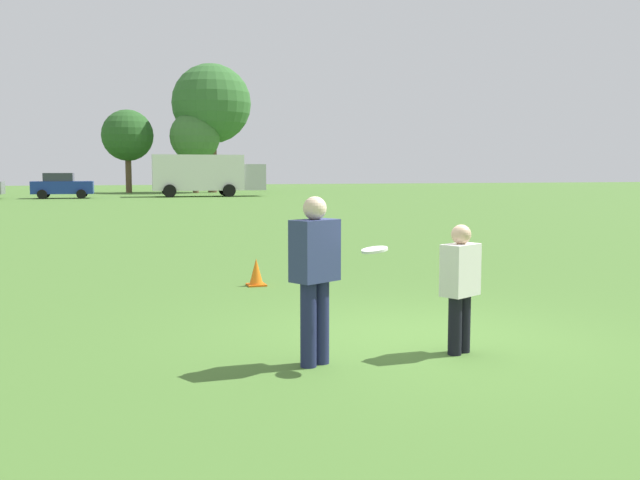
# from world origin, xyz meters

# --- Properties ---
(ground_plane) EXTENTS (183.94, 183.94, 0.00)m
(ground_plane) POSITION_xyz_m (0.00, 0.00, 0.00)
(ground_plane) COLOR #47702D
(player_thrower) EXTENTS (0.56, 0.47, 1.75)m
(player_thrower) POSITION_xyz_m (-1.46, -0.81, 0.98)
(player_thrower) COLOR #1E234C
(player_thrower) RESTS_ON ground
(player_defender) EXTENTS (0.50, 0.42, 1.42)m
(player_defender) POSITION_xyz_m (0.19, -0.83, 0.79)
(player_defender) COLOR black
(player_defender) RESTS_ON ground
(frisbee) EXTENTS (0.27, 0.27, 0.07)m
(frisbee) POSITION_xyz_m (-0.91, -1.06, 1.21)
(frisbee) COLOR white
(traffic_cone) EXTENTS (0.32, 0.32, 0.48)m
(traffic_cone) POSITION_xyz_m (-1.00, 4.29, 0.23)
(traffic_cone) COLOR #D8590C
(traffic_cone) RESTS_ON ground
(parked_car_center) EXTENTS (4.27, 2.34, 1.82)m
(parked_car_center) POSITION_xyz_m (-6.32, 45.98, 0.92)
(parked_car_center) COLOR navy
(parked_car_center) RESTS_ON ground
(box_truck) EXTENTS (8.58, 3.22, 3.18)m
(box_truck) POSITION_xyz_m (4.11, 46.62, 1.75)
(box_truck) COLOR white
(box_truck) RESTS_ON ground
(tree_east_birch) EXTENTS (4.54, 4.54, 7.38)m
(tree_east_birch) POSITION_xyz_m (-1.29, 57.41, 5.07)
(tree_east_birch) COLOR brown
(tree_east_birch) RESTS_ON ground
(tree_east_oak) EXTENTS (4.43, 4.43, 7.20)m
(tree_east_oak) POSITION_xyz_m (4.39, 55.29, 4.95)
(tree_east_oak) COLOR brown
(tree_east_oak) RESTS_ON ground
(tree_far_east_pine) EXTENTS (7.10, 7.10, 11.54)m
(tree_far_east_pine) POSITION_xyz_m (6.04, 56.33, 7.94)
(tree_far_east_pine) COLOR brown
(tree_far_east_pine) RESTS_ON ground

